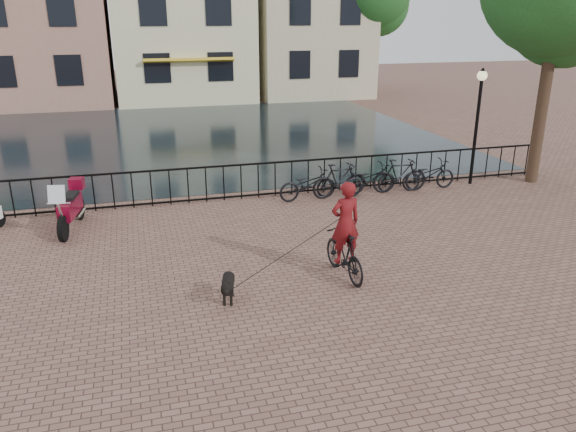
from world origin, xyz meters
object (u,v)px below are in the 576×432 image
object	(u,v)px
dog	(228,287)
cyclist	(345,236)
motorcycle	(69,202)
lamp_post	(479,107)

from	to	relation	value
dog	cyclist	bearing A→B (deg)	22.28
dog	motorcycle	world-z (taller)	motorcycle
dog	motorcycle	xyz separation A→B (m)	(-3.07, 4.64, 0.43)
lamp_post	motorcycle	size ratio (longest dim) A/B	1.70
motorcycle	cyclist	bearing A→B (deg)	-27.83
cyclist	motorcycle	size ratio (longest dim) A/B	1.15
cyclist	motorcycle	distance (m)	6.94
dog	motorcycle	distance (m)	5.58
cyclist	motorcycle	xyz separation A→B (m)	(-5.49, 4.24, -0.18)
cyclist	dog	distance (m)	2.53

